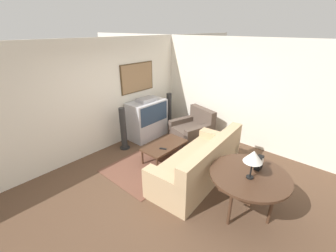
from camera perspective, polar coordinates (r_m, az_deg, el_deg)
The scene contains 14 objects.
ground_plane at distance 4.76m, azimuth -0.70°, elevation -13.69°, with size 12.00×12.00×0.00m, color brown.
wall_back at distance 5.67m, azimuth -16.91°, elevation 6.98°, with size 12.00×0.10×2.70m.
wall_right at distance 6.19m, azimuth 16.02°, elevation 8.39°, with size 0.06×12.00×2.70m.
area_rug at distance 5.41m, azimuth -1.96°, elevation -8.51°, with size 2.52×1.43×0.01m.
tv at distance 6.32m, azimuth -5.32°, elevation 1.82°, with size 1.08×0.60×1.15m.
couch at distance 4.69m, azimuth 7.90°, elevation -9.71°, with size 2.33×1.10×0.94m.
armchair at distance 6.30m, azimuth 6.30°, elevation -1.03°, with size 1.16×1.13×0.85m.
coffee_table at distance 5.26m, azimuth -0.83°, elevation -5.11°, with size 1.09×0.57×0.39m.
console_table at distance 3.92m, azimuth 19.97°, elevation -12.19°, with size 1.26×1.26×0.75m.
table_lamp at distance 3.61m, azimuth 20.86°, elevation -7.33°, with size 0.29×0.29×0.48m.
mantel_clock at distance 4.00m, azimuth 22.10°, elevation -8.63°, with size 0.15×0.10×0.23m.
remote at distance 5.05m, azimuth -1.27°, elevation -5.78°, with size 0.11×0.16×0.02m.
speaker_tower_left at distance 5.78m, azimuth -11.27°, elevation -0.92°, with size 0.26×0.26×1.10m.
speaker_tower_right at distance 6.88m, azimuth 0.26°, elevation 3.63°, with size 0.26×0.26×1.10m.
Camera 1 is at (-2.79, -2.55, 2.90)m, focal length 24.00 mm.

